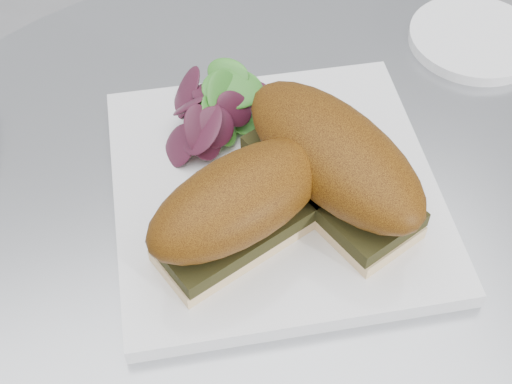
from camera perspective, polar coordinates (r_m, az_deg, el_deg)
table at (r=0.80m, az=0.07°, el=-12.61°), size 0.70×0.70×0.73m
plate at (r=0.60m, az=1.51°, el=0.17°), size 0.30×0.30×0.02m
sandwich_left at (r=0.52m, az=-1.29°, el=-1.16°), size 0.17×0.12×0.08m
sandwich_right at (r=0.55m, az=6.18°, el=2.46°), size 0.14×0.20×0.08m
salad at (r=0.62m, az=-3.05°, el=6.98°), size 0.11×0.11×0.05m
saucer at (r=0.77m, az=17.09°, el=11.65°), size 0.13×0.13×0.01m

